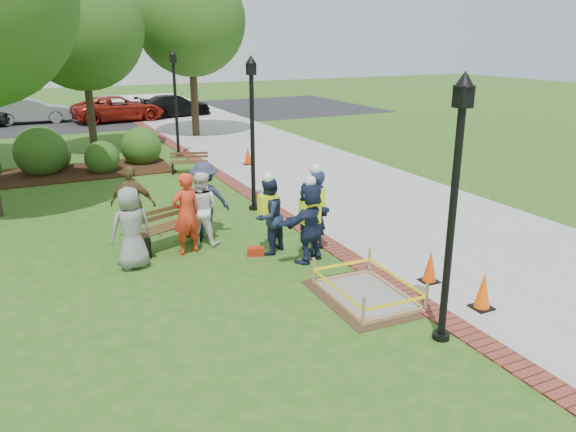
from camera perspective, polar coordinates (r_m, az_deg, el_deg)
name	(u,v)px	position (r m, az deg, el deg)	size (l,w,h in m)	color
ground	(292,283)	(11.32, 0.37, -6.84)	(100.00, 100.00, 0.00)	#285116
sidewalk	(294,163)	(21.98, 0.58, 5.42)	(6.00, 60.00, 0.02)	#9E9E99
brick_edging	(214,171)	(20.77, -7.50, 4.55)	(0.50, 60.00, 0.03)	maroon
mulch_bed	(71,173)	(21.80, -21.16, 4.13)	(7.00, 3.00, 0.05)	#381E0F
parking_lot	(98,117)	(36.82, -18.76, 9.51)	(36.00, 12.00, 0.01)	black
wet_concrete_pad	(367,286)	(10.76, 8.01, -7.01)	(1.77, 2.35, 0.55)	#47331E
bench_near	(169,235)	(13.41, -12.01, -1.92)	(1.74, 1.11, 0.89)	brown
bench_far	(189,167)	(20.61, -9.98, 4.95)	(1.42, 0.85, 0.73)	#4E371A
cone_front	(483,292)	(10.75, 19.21, -7.27)	(0.36, 0.36, 0.72)	black
cone_back	(430,267)	(11.57, 14.23, -5.08)	(0.34, 0.34, 0.68)	black
cone_far	(248,156)	(21.69, -4.09, 6.08)	(0.35, 0.35, 0.69)	black
toolbox	(255,251)	(12.69, -3.32, -3.60)	(0.38, 0.21, 0.19)	#A6210C
lamp_near	(454,192)	(8.80, 16.54, 2.31)	(0.28, 0.28, 4.26)	black
lamp_mid	(252,122)	(15.53, -3.66, 9.47)	(0.28, 0.28, 4.26)	black
lamp_far	(175,96)	(23.08, -11.39, 11.88)	(0.28, 0.28, 4.26)	black
tree_back	(82,29)	(24.81, -20.22, 17.41)	(4.86, 4.86, 7.44)	#3D2D1E
tree_right	(191,21)	(28.25, -9.87, 18.98)	(5.20, 5.20, 8.04)	#3D2D1E
shrub_b	(44,173)	(22.13, -23.57, 3.98)	(1.84, 1.84, 1.84)	#204413
shrub_c	(104,172)	(21.58, -18.23, 4.26)	(1.24, 1.24, 1.24)	#204413
shrub_d	(143,163)	(22.69, -14.56, 5.21)	(1.53, 1.53, 1.53)	#204413
shrub_e	(57,168)	(22.88, -22.44, 4.53)	(1.14, 1.14, 1.14)	#204413
casual_person_a	(131,228)	(12.20, -15.64, -1.20)	(0.61, 0.43, 1.77)	gray
casual_person_b	(186,214)	(12.73, -10.31, 0.22)	(0.68, 0.52, 1.87)	red
casual_person_c	(201,209)	(13.27, -8.82, 0.74)	(0.67, 0.61, 1.75)	white
casual_person_d	(133,204)	(13.76, -15.47, 1.14)	(0.70, 0.63, 1.85)	brown
casual_person_e	(205,200)	(13.78, -8.46, 1.65)	(0.64, 0.46, 1.87)	#2E3251
hivis_worker_a	(310,219)	(12.10, 2.22, -0.35)	(0.66, 0.55, 1.93)	#162239
hivis_worker_b	(315,208)	(12.72, 2.74, 0.77)	(0.72, 0.64, 2.03)	#1B2947
hivis_worker_c	(268,214)	(12.55, -2.01, 0.24)	(0.66, 0.60, 1.89)	#191D42
parked_car_b	(33,123)	(35.48, -24.47, 8.57)	(4.66, 2.02, 1.52)	#A09FA4
parked_car_c	(120,121)	(34.64, -16.67, 9.22)	(4.84, 2.10, 1.58)	#9F1F14
parked_car_d	(175,116)	(35.90, -11.38, 9.89)	(4.42, 1.92, 1.44)	black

